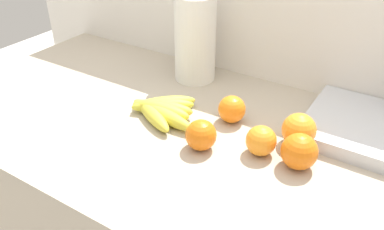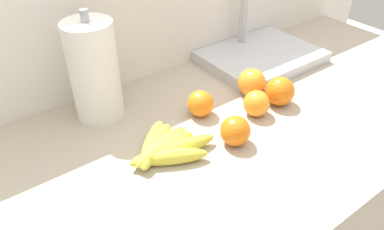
% 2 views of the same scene
% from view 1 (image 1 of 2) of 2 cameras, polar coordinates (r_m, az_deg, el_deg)
% --- Properties ---
extents(wall_back, '(2.10, 0.06, 1.30)m').
position_cam_1_polar(wall_back, '(1.38, 12.45, -2.66)').
color(wall_back, silver).
rests_on(wall_back, ground).
extents(banana_bunch, '(0.22, 0.20, 0.04)m').
position_cam_1_polar(banana_bunch, '(1.06, -4.47, 0.78)').
color(banana_bunch, gold).
rests_on(banana_bunch, counter).
extents(orange_right, '(0.07, 0.07, 0.07)m').
position_cam_1_polar(orange_right, '(0.92, 9.94, -3.59)').
color(orange_right, orange).
rests_on(orange_right, counter).
extents(orange_far_right, '(0.08, 0.08, 0.08)m').
position_cam_1_polar(orange_far_right, '(0.97, 15.11, -2.09)').
color(orange_far_right, orange).
rests_on(orange_far_right, counter).
extents(orange_front, '(0.07, 0.07, 0.07)m').
position_cam_1_polar(orange_front, '(1.03, 5.75, 0.84)').
color(orange_front, orange).
rests_on(orange_front, counter).
extents(orange_back_right, '(0.07, 0.07, 0.07)m').
position_cam_1_polar(orange_back_right, '(0.92, 1.30, -2.90)').
color(orange_back_right, orange).
rests_on(orange_back_right, counter).
extents(orange_back_left, '(0.08, 0.08, 0.08)m').
position_cam_1_polar(orange_back_left, '(0.90, 15.08, -5.19)').
color(orange_back_left, orange).
rests_on(orange_back_left, counter).
extents(paper_towel_roll, '(0.12, 0.12, 0.29)m').
position_cam_1_polar(paper_towel_roll, '(1.21, 0.45, 10.93)').
color(paper_towel_roll, white).
rests_on(paper_towel_roll, counter).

